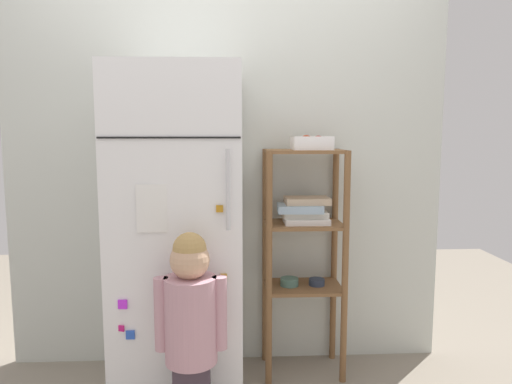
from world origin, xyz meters
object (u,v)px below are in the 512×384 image
child_standing (191,319)px  pantry_shelf_unit (304,234)px  fruit_bin (312,143)px  refrigerator (180,235)px

child_standing → pantry_shelf_unit: size_ratio=0.75×
child_standing → fruit_bin: (0.62, 0.63, 0.74)m
pantry_shelf_unit → fruit_bin: size_ratio=6.00×
refrigerator → fruit_bin: size_ratio=7.93×
refrigerator → fruit_bin: refrigerator is taller
refrigerator → child_standing: size_ratio=1.76×
fruit_bin → refrigerator: bearing=-166.7°
pantry_shelf_unit → fruit_bin: bearing=-17.5°
refrigerator → child_standing: 0.54m
child_standing → pantry_shelf_unit: pantry_shelf_unit is taller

